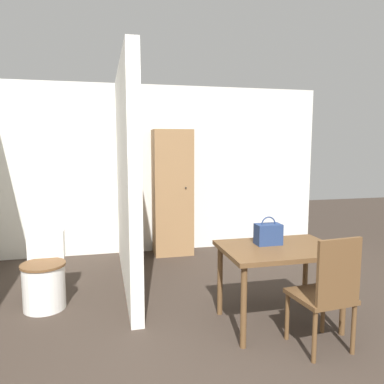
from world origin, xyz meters
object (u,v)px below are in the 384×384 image
(wooden_cabinet, at_px, (172,193))
(dining_table, at_px, (279,256))
(handbag, at_px, (268,234))
(toilet, at_px, (44,277))
(wooden_chair, at_px, (327,291))

(wooden_cabinet, bearing_deg, dining_table, -77.86)
(dining_table, distance_m, handbag, 0.22)
(toilet, height_order, handbag, handbag)
(handbag, bearing_deg, toilet, 159.04)
(dining_table, xyz_separation_m, wooden_cabinet, (-0.52, 2.42, 0.29))
(handbag, xyz_separation_m, wooden_cabinet, (-0.46, 2.31, 0.10))
(dining_table, bearing_deg, wooden_chair, -72.86)
(handbag, height_order, wooden_cabinet, wooden_cabinet)
(toilet, xyz_separation_m, wooden_cabinet, (1.59, 1.53, 0.62))
(wooden_chair, bearing_deg, wooden_cabinet, 97.42)
(toilet, bearing_deg, wooden_chair, -31.66)
(dining_table, bearing_deg, handbag, 120.93)
(dining_table, distance_m, wooden_chair, 0.55)
(wooden_chair, bearing_deg, toilet, 142.74)
(wooden_chair, xyz_separation_m, wooden_cabinet, (-0.68, 2.93, 0.42))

